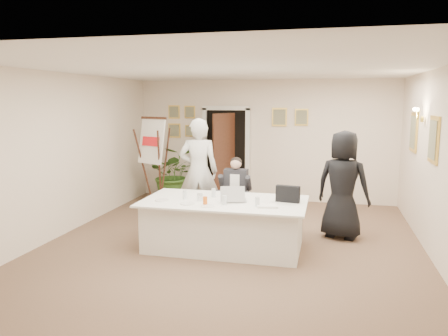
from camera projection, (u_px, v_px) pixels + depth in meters
floor at (231, 246)px, 7.02m from camera, size 7.00×7.00×0.00m
ceiling at (232, 69)px, 6.59m from camera, size 6.00×7.00×0.02m
wall_back at (264, 141)px, 10.17m from camera, size 6.00×0.10×2.80m
wall_front at (135, 219)px, 3.44m from camera, size 6.00×0.10×2.80m
wall_left at (61, 155)px, 7.50m from camera, size 0.10×7.00×2.80m
wall_right at (440, 167)px, 6.11m from camera, size 0.10×7.00×2.80m
doorway at (225, 156)px, 10.25m from camera, size 1.14×0.86×2.20m
pictures_back_wall at (230, 121)px, 10.25m from camera, size 3.40×0.06×0.80m
pictures_right_wall at (422, 136)px, 7.22m from camera, size 0.06×2.20×0.80m
wall_sconce at (419, 114)px, 7.18m from camera, size 0.20×0.30×0.24m
conference_table at (224, 224)px, 6.89m from camera, size 2.56×1.37×0.78m
seated_man at (235, 193)px, 7.91m from camera, size 0.63×0.67×1.33m
flip_chart at (156, 167)px, 9.41m from camera, size 0.70×0.55×1.94m
standing_man at (199, 171)px, 8.22m from camera, size 0.82×0.63×2.00m
standing_woman at (343, 185)px, 7.34m from camera, size 1.04×0.84×1.84m
potted_palm at (174, 174)px, 10.12m from camera, size 1.32×1.20×1.29m
laptop at (234, 192)px, 6.77m from camera, size 0.46×0.46×0.28m
laptop_bag at (288, 194)px, 6.70m from camera, size 0.38×0.16×0.26m
paper_stack at (267, 206)px, 6.41m from camera, size 0.33×0.26×0.03m
plate_left at (162, 200)px, 6.81m from camera, size 0.23×0.23×0.01m
plate_mid at (187, 204)px, 6.60m from camera, size 0.29×0.29×0.01m
plate_near at (208, 206)px, 6.44m from camera, size 0.26×0.26×0.01m
glass_a at (185, 195)px, 6.92m from camera, size 0.07×0.07×0.14m
glass_b at (225, 200)px, 6.54m from camera, size 0.06×0.06×0.14m
glass_c at (257, 202)px, 6.44m from camera, size 0.08×0.08×0.14m
glass_d at (214, 193)px, 7.06m from camera, size 0.08×0.08×0.14m
oj_glass at (205, 201)px, 6.52m from camera, size 0.07×0.07×0.13m
steel_jug at (200, 197)px, 6.80m from camera, size 0.12×0.12×0.11m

